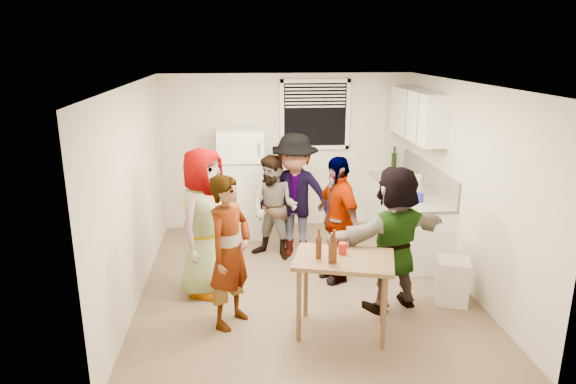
{
  "coord_description": "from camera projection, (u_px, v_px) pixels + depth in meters",
  "views": [
    {
      "loc": [
        -0.76,
        -5.91,
        2.94
      ],
      "look_at": [
        -0.17,
        0.24,
        1.15
      ],
      "focal_mm": 32.0,
      "sensor_mm": 36.0,
      "label": 1
    }
  ],
  "objects": [
    {
      "name": "paper_towel",
      "position": [
        415.0,
        195.0,
        7.19
      ],
      "size": [
        0.13,
        0.13,
        0.29
      ],
      "primitive_type": "cylinder",
      "color": "white",
      "rests_on": "countertop"
    },
    {
      "name": "backsplash",
      "position": [
        428.0,
        176.0,
        7.51
      ],
      "size": [
        0.03,
        2.2,
        0.36
      ],
      "primitive_type": "cube",
      "color": "#B1ABA3",
      "rests_on": "countertop"
    },
    {
      "name": "refrigerator",
      "position": [
        241.0,
        182.0,
        8.03
      ],
      "size": [
        0.7,
        0.7,
        1.7
      ],
      "primitive_type": "cube",
      "color": "white",
      "rests_on": "ground"
    },
    {
      "name": "counter_lower",
      "position": [
        407.0,
        218.0,
        7.67
      ],
      "size": [
        0.6,
        2.2,
        0.86
      ],
      "primitive_type": "cube",
      "color": "white",
      "rests_on": "ground"
    },
    {
      "name": "window",
      "position": [
        315.0,
        115.0,
        8.17
      ],
      "size": [
        1.12,
        0.1,
        1.06
      ],
      "primitive_type": null,
      "color": "white",
      "rests_on": "room"
    },
    {
      "name": "beer_bottle_counter",
      "position": [
        412.0,
        197.0,
        7.1
      ],
      "size": [
        0.06,
        0.06,
        0.24
      ],
      "primitive_type": "cylinder",
      "color": "#47230C",
      "rests_on": "countertop"
    },
    {
      "name": "picture_frame",
      "position": [
        413.0,
        175.0,
        7.97
      ],
      "size": [
        0.02,
        0.18,
        0.15
      ],
      "primitive_type": "cube",
      "color": "#C6C348",
      "rests_on": "countertop"
    },
    {
      "name": "trash_bin",
      "position": [
        452.0,
        282.0,
        6.02
      ],
      "size": [
        0.46,
        0.46,
        0.53
      ],
      "primitive_type": "cube",
      "rotation": [
        0.0,
        0.0,
        -0.33
      ],
      "color": "silver",
      "rests_on": "ground"
    },
    {
      "name": "beer_bottle_table",
      "position": [
        333.0,
        262.0,
        5.11
      ],
      "size": [
        0.07,
        0.07,
        0.25
      ],
      "primitive_type": "cylinder",
      "color": "#47230C",
      "rests_on": "serving_table"
    },
    {
      "name": "guest_back_right",
      "position": [
        295.0,
        255.0,
        7.41
      ],
      "size": [
        1.76,
        2.09,
        0.66
      ],
      "primitive_type": "imported",
      "rotation": [
        0.0,
        0.0,
        -0.42
      ],
      "color": "#38383C",
      "rests_on": "ground"
    },
    {
      "name": "guest_back_left",
      "position": [
        275.0,
        257.0,
        7.34
      ],
      "size": [
        1.37,
        1.64,
        0.56
      ],
      "primitive_type": "imported",
      "rotation": [
        0.0,
        0.0,
        -0.53
      ],
      "color": "brown",
      "rests_on": "ground"
    },
    {
      "name": "guest_black",
      "position": [
        335.0,
        278.0,
        6.69
      ],
      "size": [
        1.84,
        1.42,
        0.4
      ],
      "primitive_type": "imported",
      "rotation": [
        0.0,
        0.0,
        -1.25
      ],
      "color": "black",
      "rests_on": "ground"
    },
    {
      "name": "guest_orange",
      "position": [
        390.0,
        306.0,
        5.97
      ],
      "size": [
        2.05,
        2.12,
        0.5
      ],
      "primitive_type": "imported",
      "rotation": [
        0.0,
        0.0,
        3.5
      ],
      "color": "#D96644",
      "rests_on": "ground"
    },
    {
      "name": "kettle",
      "position": [
        404.0,
        187.0,
        7.6
      ],
      "size": [
        0.26,
        0.23,
        0.19
      ],
      "primitive_type": null,
      "rotation": [
        0.0,
        0.0,
        0.22
      ],
      "color": "silver",
      "rests_on": "countertop"
    },
    {
      "name": "red_cup",
      "position": [
        342.0,
        254.0,
        5.31
      ],
      "size": [
        0.09,
        0.09,
        0.12
      ],
      "primitive_type": "cylinder",
      "color": "#AD1E13",
      "rests_on": "serving_table"
    },
    {
      "name": "room",
      "position": [
        303.0,
        284.0,
        6.53
      ],
      "size": [
        4.0,
        4.5,
        2.5
      ],
      "primitive_type": null,
      "color": "beige",
      "rests_on": "ground"
    },
    {
      "name": "upper_cabinets",
      "position": [
        418.0,
        115.0,
        7.45
      ],
      "size": [
        0.34,
        1.6,
        0.7
      ],
      "primitive_type": "cube",
      "color": "white",
      "rests_on": "room"
    },
    {
      "name": "blue_cup",
      "position": [
        420.0,
        202.0,
        6.87
      ],
      "size": [
        0.09,
        0.09,
        0.12
      ],
      "primitive_type": "cylinder",
      "color": "#1E21BC",
      "rests_on": "countertop"
    },
    {
      "name": "wine_bottle",
      "position": [
        393.0,
        172.0,
        8.45
      ],
      "size": [
        0.08,
        0.08,
        0.32
      ],
      "primitive_type": "cylinder",
      "color": "black",
      "rests_on": "countertop"
    },
    {
      "name": "guest_grey",
      "position": [
        208.0,
        291.0,
        6.33
      ],
      "size": [
        2.01,
        1.63,
        0.57
      ],
      "primitive_type": "imported",
      "rotation": [
        0.0,
        0.0,
        1.08
      ],
      "color": "gray",
      "rests_on": "ground"
    },
    {
      "name": "countertop",
      "position": [
        409.0,
        189.0,
        7.54
      ],
      "size": [
        0.64,
        2.22,
        0.04
      ],
      "primitive_type": "cube",
      "color": "#B8AE93",
      "rests_on": "counter_lower"
    },
    {
      "name": "guest_stripe",
      "position": [
        232.0,
        322.0,
        5.62
      ],
      "size": [
        1.71,
        1.46,
        0.4
      ],
      "primitive_type": "imported",
      "rotation": [
        0.0,
        0.0,
        0.96
      ],
      "color": "#141933",
      "rests_on": "ground"
    },
    {
      "name": "serving_table",
      "position": [
        342.0,
        331.0,
        5.45
      ],
      "size": [
        1.14,
        0.91,
        0.85
      ],
      "primitive_type": null,
      "rotation": [
        0.0,
        0.0,
        -0.27
      ],
      "color": "brown",
      "rests_on": "ground"
    }
  ]
}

